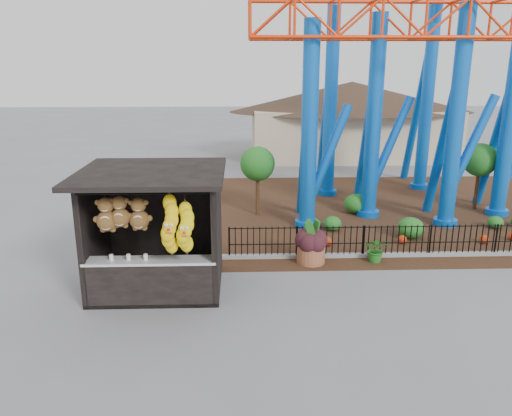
{
  "coord_description": "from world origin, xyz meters",
  "views": [
    {
      "loc": [
        -0.88,
        -10.85,
        5.54
      ],
      "look_at": [
        -0.46,
        1.5,
        2.0
      ],
      "focal_mm": 35.0,
      "sensor_mm": 36.0,
      "label": 1
    }
  ],
  "objects_px": {
    "roller_coaster": "(402,40)",
    "potted_plant": "(377,250)",
    "prize_booth": "(154,234)",
    "terracotta_planter": "(311,253)"
  },
  "relations": [
    {
      "from": "terracotta_planter",
      "to": "prize_booth",
      "type": "bearing_deg",
      "value": -157.53
    },
    {
      "from": "roller_coaster",
      "to": "potted_plant",
      "type": "height_order",
      "value": "roller_coaster"
    },
    {
      "from": "prize_booth",
      "to": "potted_plant",
      "type": "distance_m",
      "value": 6.43
    },
    {
      "from": "roller_coaster",
      "to": "potted_plant",
      "type": "xyz_separation_m",
      "value": [
        -2.03,
        -5.61,
        -6.06
      ]
    },
    {
      "from": "roller_coaster",
      "to": "terracotta_planter",
      "type": "distance_m",
      "value": 9.21
    },
    {
      "from": "prize_booth",
      "to": "terracotta_planter",
      "type": "relative_size",
      "value": 4.28
    },
    {
      "from": "roller_coaster",
      "to": "terracotta_planter",
      "type": "xyz_separation_m",
      "value": [
        -3.95,
        -5.61,
        -6.15
      ]
    },
    {
      "from": "prize_booth",
      "to": "potted_plant",
      "type": "bearing_deg",
      "value": 15.79
    },
    {
      "from": "roller_coaster",
      "to": "terracotta_planter",
      "type": "bearing_deg",
      "value": -125.15
    },
    {
      "from": "prize_booth",
      "to": "terracotta_planter",
      "type": "bearing_deg",
      "value": 22.47
    }
  ]
}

